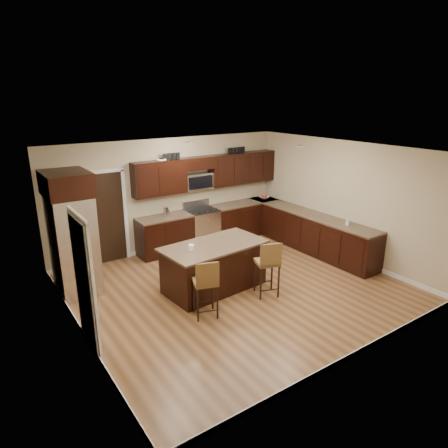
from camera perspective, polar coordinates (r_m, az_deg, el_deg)
floor at (r=8.02m, az=1.85°, el=-9.10°), size 6.00×6.00×0.00m
ceiling at (r=7.21m, az=2.07°, el=10.39°), size 6.00×6.00×0.00m
wall_back at (r=9.78m, az=-7.63°, el=4.21°), size 6.00×0.00×6.00m
wall_left at (r=6.32m, az=-20.65°, el=-4.60°), size 0.00×5.50×5.50m
wall_right at (r=9.53m, az=16.70°, el=3.24°), size 0.00×5.50×5.50m
base_cabinets at (r=9.98m, az=5.81°, el=-0.75°), size 4.02×3.96×0.92m
upper_cabinets at (r=10.03m, az=-1.96°, el=7.57°), size 4.00×0.33×0.80m
range at (r=10.08m, az=-3.21°, el=-0.43°), size 0.76×0.64×1.11m
microwave at (r=9.91m, az=-3.79°, el=6.11°), size 0.76×0.31×0.40m
doorway at (r=9.25m, az=-16.63°, el=0.75°), size 0.85×0.03×2.06m
pantry_door at (r=6.18m, az=-19.43°, el=-8.31°), size 0.03×0.80×2.04m
letter_decor at (r=9.89m, az=-2.69°, el=10.08°), size 2.20×0.03×0.15m
island at (r=7.84m, az=-1.40°, el=-6.28°), size 2.09×1.21×0.92m
stool_left at (r=6.76m, az=-2.59°, el=-8.31°), size 0.50×0.50×1.06m
stool_right at (r=7.48m, az=6.35°, el=-5.49°), size 0.53×0.53×1.10m
refrigerator at (r=7.97m, az=-20.88°, el=-1.16°), size 0.79×1.02×2.35m
floor_mat at (r=9.35m, az=-0.36°, el=-4.97°), size 1.08×0.93×0.01m
fruit_bowl at (r=11.08m, az=5.76°, el=3.79°), size 0.28×0.28×0.06m
soap_bottle at (r=9.15m, az=17.27°, el=0.34°), size 0.10×0.10×0.17m
canister_tall at (r=9.47m, az=-8.31°, el=1.73°), size 0.12×0.12×0.22m
canister_short at (r=9.49m, az=-8.12°, el=1.60°), size 0.11×0.11×0.17m
island_jar at (r=7.39m, az=-4.69°, el=-3.34°), size 0.10×0.10×0.10m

